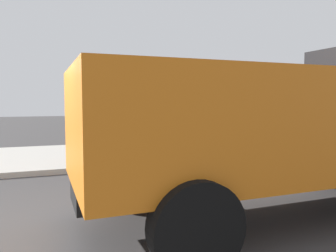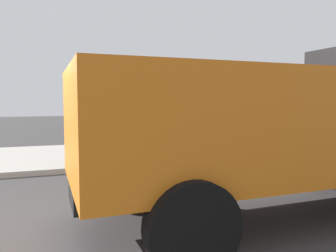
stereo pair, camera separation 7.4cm
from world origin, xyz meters
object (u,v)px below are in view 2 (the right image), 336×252
Objects in this scene: fire_hydrant at (92,147)px; dump_truck_orange at (296,121)px; stop_sign at (165,107)px; loose_tire at (99,141)px.

dump_truck_orange reaches higher than fire_hydrant.
stop_sign is at bearing 95.36° from dump_truck_orange.
dump_truck_orange is (2.57, -5.25, 0.83)m from loose_tire.
fire_hydrant is at bearing 176.40° from stop_sign.
fire_hydrant is 0.11× the size of dump_truck_orange.
fire_hydrant is 2.57m from stop_sign.
fire_hydrant is 0.34× the size of stop_sign.
stop_sign reaches higher than loose_tire.
fire_hydrant is 0.64× the size of loose_tire.
loose_tire is at bearing 116.13° from dump_truck_orange.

